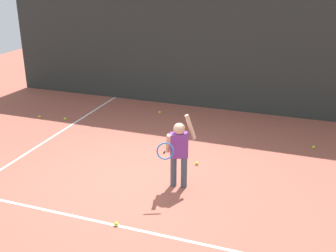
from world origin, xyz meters
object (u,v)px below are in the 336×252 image
Objects in this scene: tennis_player at (178,149)px; tennis_ball_7 at (65,119)px; tennis_ball_3 at (160,112)px; tennis_ball_4 at (197,163)px; tennis_ball_2 at (40,117)px; tennis_ball_6 at (314,147)px; tennis_ball_1 at (116,224)px.

tennis_player reaches higher than tennis_ball_7.
tennis_ball_3 and tennis_ball_4 have the same top height.
tennis_ball_3 is 1.00× the size of tennis_ball_7.
tennis_ball_4 is at bearing -18.66° from tennis_ball_7.
tennis_player reaches higher than tennis_ball_4.
tennis_player is 20.46× the size of tennis_ball_2.
tennis_ball_6 is at bearing 3.27° from tennis_ball_2.
tennis_ball_2 is at bearing 165.11° from tennis_ball_4.
tennis_ball_7 is (-6.00, -0.29, 0.00)m from tennis_ball_6.
tennis_player is 1.18m from tennis_ball_4.
tennis_ball_6 is (2.73, 3.99, 0.00)m from tennis_ball_1.
tennis_ball_6 is at bearing 36.50° from tennis_ball_4.
tennis_ball_6 is at bearing 2.78° from tennis_ball_7.
tennis_ball_7 is (-3.26, 3.69, 0.00)m from tennis_ball_1.
tennis_player is 20.46× the size of tennis_ball_3.
tennis_player is 20.46× the size of tennis_ball_1.
tennis_ball_2 is 4.70m from tennis_ball_4.
tennis_ball_4 is at bearing 76.28° from tennis_ball_1.
tennis_player is 1.69m from tennis_ball_1.
tennis_player is at bearing -131.26° from tennis_ball_6.
tennis_ball_2 is (-3.96, 3.60, 0.00)m from tennis_ball_1.
tennis_ball_3 and tennis_ball_6 have the same top height.
tennis_ball_1 is at bearing -76.67° from tennis_ball_3.
tennis_ball_1 is 1.00× the size of tennis_ball_2.
tennis_player is 3.96m from tennis_ball_3.
tennis_ball_7 is at bearing 161.34° from tennis_ball_4.
tennis_ball_4 is at bearing -55.56° from tennis_ball_3.
tennis_ball_4 is (0.58, 2.40, 0.00)m from tennis_ball_1.
tennis_ball_4 is at bearing 60.85° from tennis_player.
tennis_ball_1 is 1.00× the size of tennis_ball_7.
tennis_player is 5.01m from tennis_ball_2.
tennis_ball_6 is (3.91, -0.98, 0.00)m from tennis_ball_3.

